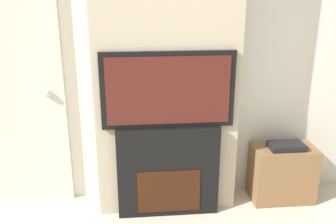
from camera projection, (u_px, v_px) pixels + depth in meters
The scene contains 6 objects.
wall_back at pixel (164, 41), 2.99m from camera, with size 6.00×0.06×2.70m.
chimney_breast at pixel (166, 45), 2.81m from camera, with size 1.10×0.31×2.70m.
fireplace at pixel (168, 171), 2.98m from camera, with size 0.80×0.15×0.75m.
television at pixel (168, 90), 2.76m from camera, with size 0.99×0.07×0.58m.
media_stand at pixel (282, 172), 3.21m from camera, with size 0.52×0.31×0.53m.
entry_door at pixel (9, 88), 2.94m from camera, with size 0.86×0.09×2.01m.
Camera 1 is at (-0.25, -0.97, 1.77)m, focal length 40.00 mm.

